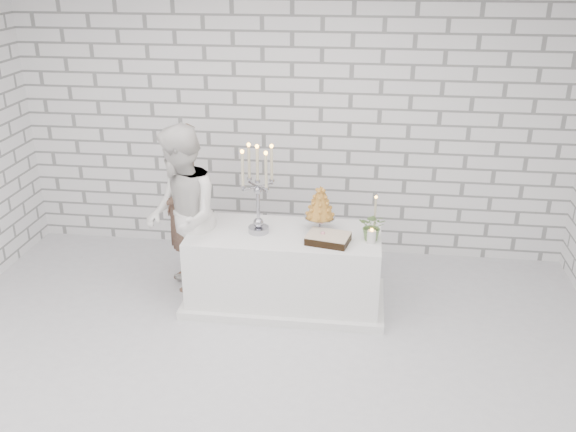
% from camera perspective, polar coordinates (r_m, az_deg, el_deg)
% --- Properties ---
extents(ground, '(6.00, 5.00, 0.01)m').
position_cam_1_polar(ground, '(5.24, -3.17, -14.66)').
color(ground, silver).
rests_on(ground, ground).
extents(wall_back, '(6.00, 0.01, 3.00)m').
position_cam_1_polar(wall_back, '(6.83, 0.36, 8.62)').
color(wall_back, white).
rests_on(wall_back, ground).
extents(cake_table, '(1.80, 0.80, 0.75)m').
position_cam_1_polar(cake_table, '(6.06, -0.30, -4.75)').
color(cake_table, white).
rests_on(cake_table, ground).
extents(groom, '(0.67, 0.73, 1.68)m').
position_cam_1_polar(groom, '(6.29, -9.56, 0.68)').
color(groom, brown).
rests_on(groom, ground).
extents(bride, '(0.93, 1.04, 1.76)m').
position_cam_1_polar(bride, '(5.99, -9.60, -0.12)').
color(bride, white).
rests_on(bride, ground).
extents(candelabra, '(0.37, 0.37, 0.85)m').
position_cam_1_polar(candelabra, '(5.75, -2.75, 2.41)').
color(candelabra, '#9898A1').
rests_on(candelabra, cake_table).
extents(croquembouche, '(0.36, 0.36, 0.45)m').
position_cam_1_polar(croquembouche, '(5.86, 2.92, 0.69)').
color(croquembouche, '#B57629').
rests_on(croquembouche, cake_table).
extents(chocolate_cake, '(0.42, 0.34, 0.08)m').
position_cam_1_polar(chocolate_cake, '(5.69, 3.66, -2.04)').
color(chocolate_cake, black).
rests_on(chocolate_cake, cake_table).
extents(pillar_candle, '(0.09, 0.09, 0.12)m').
position_cam_1_polar(pillar_candle, '(5.72, 7.57, -1.87)').
color(pillar_candle, white).
rests_on(pillar_candle, cake_table).
extents(extra_taper, '(0.07, 0.07, 0.32)m').
position_cam_1_polar(extra_taper, '(5.96, 7.90, 0.19)').
color(extra_taper, '#C1B794').
rests_on(extra_taper, cake_table).
extents(flowers, '(0.27, 0.24, 0.27)m').
position_cam_1_polar(flowers, '(5.75, 7.69, -0.94)').
color(flowers, '#3D6532').
rests_on(flowers, cake_table).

